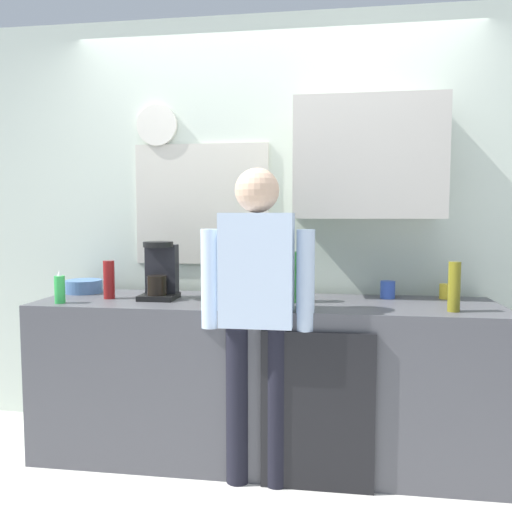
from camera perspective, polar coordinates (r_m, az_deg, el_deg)
The scene contains 17 objects.
ground_plane at distance 2.81m, azimuth 0.12°, elevation -24.47°, with size 8.00×8.00×0.00m, color silver.
kitchen_counter at distance 2.90m, azimuth 0.96°, elevation -13.88°, with size 2.55×0.64×0.89m, color #4C4C51.
dishwasher_panel at distance 2.59m, azimuth 7.02°, elevation -17.33°, with size 0.56×0.02×0.80m, color black.
back_wall_assembly at distance 3.14m, azimuth 3.15°, elevation 4.49°, with size 4.15×0.42×2.60m.
coffee_maker at distance 2.91m, azimuth -10.91°, elevation -1.95°, with size 0.20×0.20×0.33m.
bottle_green_wine at distance 2.85m, azimuth -4.92°, elevation -1.98°, with size 0.07×0.07×0.30m, color #195923.
bottle_clear_soda at distance 2.75m, azimuth 4.02°, elevation -2.40°, with size 0.09×0.09×0.28m, color #2D8C33.
bottle_dark_sauce at distance 2.98m, azimuth 0.37°, elevation -2.82°, with size 0.06×0.06×0.18m, color black.
bottle_olive_oil at distance 2.66m, azimuth 21.74°, elevation -3.28°, with size 0.06×0.06×0.25m, color olive.
bottle_red_vinegar at distance 2.99m, azimuth -16.48°, elevation -2.61°, with size 0.06×0.06×0.22m, color maroon.
cup_blue_mug at distance 2.98m, azimuth 14.84°, elevation -3.76°, with size 0.08×0.08×0.10m, color #3351B2.
cup_yellow_cup at distance 3.07m, azimuth 20.90°, elevation -3.81°, with size 0.07×0.07×0.09m, color yellow.
mixing_bowl at distance 3.27m, azimuth -19.09°, elevation -3.30°, with size 0.22×0.22×0.08m, color #4C72A5.
potted_plant at distance 2.65m, azimuth -4.68°, elevation -2.86°, with size 0.15×0.15×0.23m.
dish_soap at distance 2.92m, azimuth -21.55°, elevation -3.53°, with size 0.06×0.06×0.18m.
storage_canister at distance 2.84m, azimuth 0.17°, elevation -3.29°, with size 0.14×0.14×0.17m, color silver.
person_at_sink at distance 2.49m, azimuth 0.12°, elevation -5.03°, with size 0.57×0.22×1.60m.
Camera 1 is at (0.34, -2.43, 1.36)m, focal length 34.94 mm.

